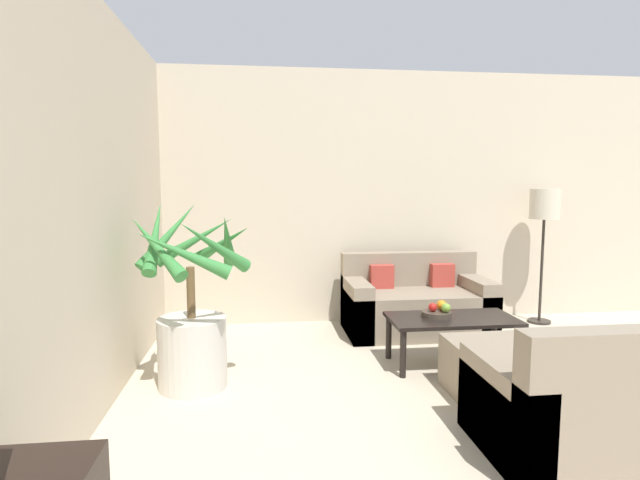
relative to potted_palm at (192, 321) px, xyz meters
name	(u,v)px	position (x,y,z in m)	size (l,w,h in m)	color
wall_back	(446,197)	(2.55, 1.69, 0.85)	(7.72, 0.06, 2.70)	beige
potted_palm	(192,321)	(0.00, 0.00, 0.00)	(0.92, 0.92, 1.39)	beige
sofa_loveseat	(416,305)	(2.06, 1.17, -0.22)	(1.44, 0.77, 0.78)	gray
floor_lamp	(544,211)	(3.50, 1.33, 0.71)	(0.31, 0.31, 1.45)	#2D2823
coffee_table	(452,324)	(2.06, 0.21, -0.15)	(1.04, 0.52, 0.40)	black
fruit_bowl	(436,314)	(1.94, 0.23, -0.07)	(0.24, 0.24, 0.05)	#42382D
apple_red	(433,307)	(1.90, 0.23, -0.01)	(0.07, 0.07, 0.07)	red
apple_green	(446,308)	(2.00, 0.19, -0.01)	(0.08, 0.08, 0.08)	olive
orange_fruit	(442,305)	(2.00, 0.28, -0.01)	(0.08, 0.08, 0.08)	orange
armchair	(566,409)	(2.15, -1.22, -0.23)	(0.87, 0.80, 0.80)	gray
ottoman	(498,369)	(2.16, -0.41, -0.31)	(0.67, 0.56, 0.38)	gray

